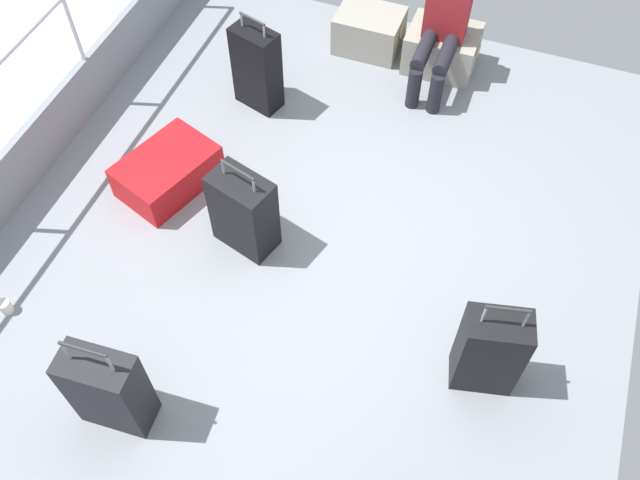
{
  "coord_description": "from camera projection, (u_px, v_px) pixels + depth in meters",
  "views": [
    {
      "loc": [
        1.01,
        -2.62,
        3.95
      ],
      "look_at": [
        0.1,
        -0.15,
        0.25
      ],
      "focal_mm": 38.42,
      "sensor_mm": 36.0,
      "label": 1
    }
  ],
  "objects": [
    {
      "name": "ground_plane",
      "position": [
        315.0,
        243.0,
        4.87
      ],
      "size": [
        4.4,
        5.2,
        0.06
      ],
      "primitive_type": "cube",
      "color": "gray"
    },
    {
      "name": "gunwale_port",
      "position": [
        43.0,
        140.0,
        5.1
      ],
      "size": [
        0.06,
        5.2,
        0.45
      ],
      "primitive_type": "cube",
      "color": "gray",
      "rests_on": "ground_plane"
    },
    {
      "name": "railing_port",
      "position": [
        16.0,
        83.0,
        4.65
      ],
      "size": [
        0.04,
        4.2,
        1.02
      ],
      "color": "silver",
      "rests_on": "ground_plane"
    },
    {
      "name": "cargo_crate_0",
      "position": [
        369.0,
        31.0,
        5.93
      ],
      "size": [
        0.59,
        0.43,
        0.35
      ],
      "color": "gray",
      "rests_on": "ground_plane"
    },
    {
      "name": "cargo_crate_1",
      "position": [
        442.0,
        49.0,
        5.78
      ],
      "size": [
        0.62,
        0.46,
        0.36
      ],
      "color": "gray",
      "rests_on": "ground_plane"
    },
    {
      "name": "passenger_seated",
      "position": [
        443.0,
        25.0,
        5.38
      ],
      "size": [
        0.34,
        0.66,
        1.06
      ],
      "color": "maroon",
      "rests_on": "ground_plane"
    },
    {
      "name": "suitcase_0",
      "position": [
        108.0,
        390.0,
        3.84
      ],
      "size": [
        0.43,
        0.25,
        0.85
      ],
      "color": "black",
      "rests_on": "ground_plane"
    },
    {
      "name": "suitcase_1",
      "position": [
        168.0,
        171.0,
        5.04
      ],
      "size": [
        0.69,
        0.83,
        0.28
      ],
      "color": "red",
      "rests_on": "ground_plane"
    },
    {
      "name": "suitcase_3",
      "position": [
        490.0,
        351.0,
        3.97
      ],
      "size": [
        0.41,
        0.31,
        0.84
      ],
      "color": "black",
      "rests_on": "ground_plane"
    },
    {
      "name": "suitcase_4",
      "position": [
        257.0,
        68.0,
        5.38
      ],
      "size": [
        0.41,
        0.3,
        0.82
      ],
      "color": "black",
      "rests_on": "ground_plane"
    },
    {
      "name": "suitcase_5",
      "position": [
        244.0,
        212.0,
        4.6
      ],
      "size": [
        0.48,
        0.36,
        0.75
      ],
      "color": "black",
      "rests_on": "ground_plane"
    },
    {
      "name": "paper_cup",
      "position": [
        6.0,
        307.0,
        4.47
      ],
      "size": [
        0.08,
        0.08,
        0.1
      ],
      "primitive_type": "cylinder",
      "color": "white",
      "rests_on": "ground_plane"
    }
  ]
}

